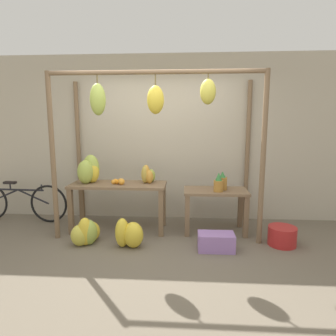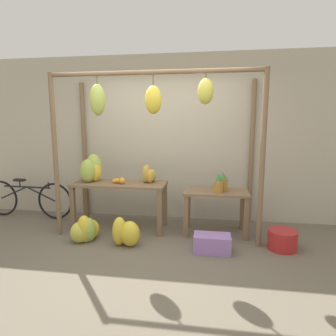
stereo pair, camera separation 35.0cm
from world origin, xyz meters
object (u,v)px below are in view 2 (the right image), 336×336
Objects in this scene: papaya_pile at (148,175)px; pineapple_cluster at (221,184)px; orange_pile at (119,181)px; banana_pile_ground_left at (85,230)px; fruit_crate_white at (212,243)px; banana_pile_ground_right at (126,233)px; parked_bicycle at (28,199)px; banana_pile_on_table at (92,169)px; blue_bucket at (282,240)px.

pineapple_cluster is at bearing -5.56° from papaya_pile.
orange_pile is 0.88m from banana_pile_ground_left.
fruit_crate_white is (1.43, -0.61, -0.67)m from orange_pile.
orange_pile is 0.74× the size of papaya_pile.
parked_bicycle is (-2.08, 0.90, 0.15)m from banana_pile_ground_right.
fruit_crate_white is at bearing -19.75° from banana_pile_on_table.
blue_bucket is at bearing -9.58° from parked_bicycle.
fruit_crate_white is at bearing -23.01° from orange_pile.
banana_pile_on_table is 2.97m from blue_bucket.
banana_pile_ground_left is 1.23× the size of blue_bucket.
pineapple_cluster is 0.75× the size of blue_bucket.
pineapple_cluster is at bearing 153.82° from blue_bucket.
parked_bicycle is at bearing 170.42° from blue_bucket.
orange_pile is at bearing -179.60° from pineapple_cluster.
banana_pile_ground_left is at bearing -140.37° from papaya_pile.
pineapple_cluster is at bearing -5.19° from parked_bicycle.
orange_pile is 1.89m from parked_bicycle.
orange_pile is 0.46m from papaya_pile.
banana_pile_ground_right is (0.61, -0.06, 0.02)m from banana_pile_ground_left.
banana_pile_ground_left is at bearing 177.42° from fruit_crate_white.
parked_bicycle is 2.31m from papaya_pile.
papaya_pile reaches higher than fruit_crate_white.
orange_pile reaches higher than parked_bicycle.
banana_pile_ground_right reaches higher than banana_pile_ground_left.
blue_bucket is 4.22m from parked_bicycle.
banana_pile_on_table is at bearing 170.98° from orange_pile.
banana_pile_ground_right is 1.16m from fruit_crate_white.
banana_pile_ground_left is 0.27× the size of parked_bicycle.
banana_pile_on_table is at bearing 160.25° from fruit_crate_white.
pineapple_cluster is at bearing 79.55° from fruit_crate_white.
banana_pile_on_table is 0.99m from banana_pile_ground_left.
blue_bucket is at bearing -14.77° from papaya_pile.
orange_pile is 0.48× the size of banana_pile_ground_right.
papaya_pile is at bearing 39.63° from banana_pile_ground_left.
orange_pile is 1.54m from pineapple_cluster.
banana_pile_ground_right is 0.94× the size of fruit_crate_white.
fruit_crate_white is (1.90, -0.68, -0.82)m from banana_pile_on_table.
parked_bicycle is (-3.35, 0.30, -0.44)m from pineapple_cluster.
pineapple_cluster is at bearing -1.81° from banana_pile_on_table.
pineapple_cluster reaches higher than banana_pile_ground_right.
banana_pile_on_table is 0.91m from papaya_pile.
papaya_pile is (0.17, 0.71, 0.68)m from banana_pile_ground_right.
parked_bicycle is (-1.46, 0.84, 0.18)m from banana_pile_ground_left.
banana_pile_ground_left is 2.70m from blue_bucket.
papaya_pile reaches higher than parked_bicycle.
orange_pile reaches higher than fruit_crate_white.
banana_pile_ground_right is (-1.28, -0.60, -0.60)m from pineapple_cluster.
fruit_crate_white is at bearing -166.57° from blue_bucket.
banana_pile_on_table is at bearing 170.71° from blue_bucket.
banana_pile_on_table reaches higher than parked_bicycle.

